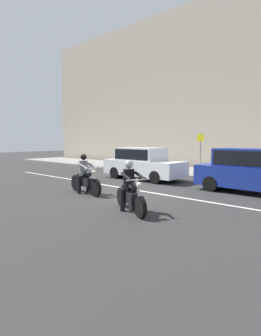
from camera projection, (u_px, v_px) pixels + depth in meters
The scene contains 9 objects.
ground_plane at pixel (121, 193), 11.31m from camera, with size 80.00×80.00×0.00m, color #2D2D2D.
sidewalk_slab at pixel (212, 174), 17.15m from camera, with size 40.00×4.40×0.14m, color gray.
building_facade at pixel (238, 82), 19.02m from camera, with size 40.00×1.40×12.16m, color #B7A893.
lane_marking_stripe at pixel (121, 188), 12.56m from camera, with size 18.00×0.14×0.01m, color silver.
motorcycle_with_rider_black_leather at pixel (130, 191), 8.35m from camera, with size 1.98×1.09×1.55m.
motorcycle_with_rider_gray at pixel (85, 177), 11.15m from camera, with size 2.20×0.74×1.59m.
parked_sedan_white at pixel (143, 163), 15.17m from camera, with size 4.58×1.82×1.72m.
parked_hatchback_cobalt_blue at pixel (248, 170), 11.29m from camera, with size 4.03×1.76×1.80m.
street_sign_post at pixel (200, 149), 17.19m from camera, with size 0.44×0.08×2.38m.
Camera 1 is at (7.87, -7.91, 2.16)m, focal length 29.85 mm.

